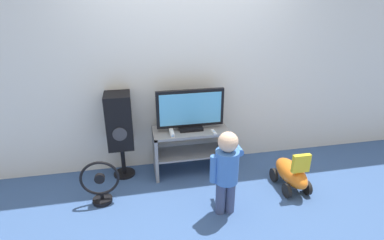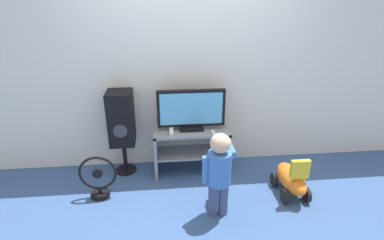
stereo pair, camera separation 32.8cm
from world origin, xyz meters
name	(u,v)px [view 1 (the left image)]	position (x,y,z in m)	size (l,w,h in m)	color
ground_plane	(194,179)	(0.00, 0.00, 0.00)	(16.00, 16.00, 0.00)	#38568C
wall_back	(186,64)	(0.00, 0.49, 1.30)	(10.00, 0.06, 2.60)	silver
tv_stand	(191,145)	(0.00, 0.21, 0.36)	(0.91, 0.41, 0.57)	gray
television	(190,110)	(0.00, 0.22, 0.81)	(0.80, 0.20, 0.49)	black
game_console	(172,133)	(-0.24, 0.11, 0.59)	(0.04, 0.17, 0.04)	white
remote_primary	(214,132)	(0.25, 0.05, 0.58)	(0.04, 0.13, 0.03)	white
child	(227,166)	(0.19, -0.63, 0.53)	(0.34, 0.50, 0.89)	#3F4C72
speaker_tower	(119,123)	(-0.82, 0.28, 0.70)	(0.29, 0.33, 1.04)	black
floor_fan	(100,184)	(-1.05, -0.22, 0.22)	(0.40, 0.21, 0.50)	black
ride_on_toy	(291,173)	(1.05, -0.39, 0.19)	(0.28, 0.57, 0.51)	orange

